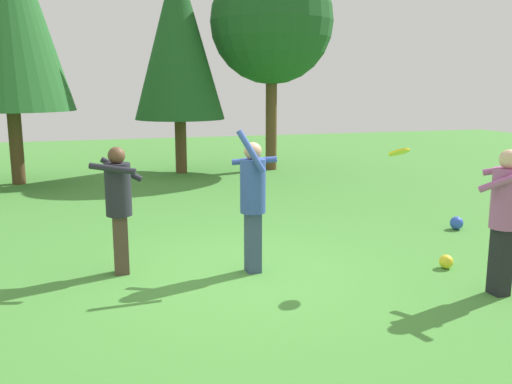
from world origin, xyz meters
TOP-DOWN VIEW (x-y plane):
  - ground_plane at (0.00, 0.00)m, footprint 40.00×40.00m
  - person_thrower at (0.15, 0.05)m, footprint 0.65×0.64m
  - person_catcher at (2.75, -1.62)m, footprint 0.76×0.76m
  - person_bystander at (-1.55, 0.51)m, footprint 0.70×0.64m
  - frisbee at (1.88, -0.68)m, footprint 0.31×0.30m
  - ball_yellow at (2.74, -0.61)m, footprint 0.19×0.19m
  - ball_blue at (4.22, 1.14)m, footprint 0.23×0.23m
  - tree_right at (3.38, 8.83)m, footprint 3.55×3.55m
  - tree_center at (0.68, 8.97)m, footprint 2.54×2.54m

SIDE VIEW (x-z plane):
  - ground_plane at x=0.00m, z-range 0.00..0.00m
  - ball_yellow at x=2.74m, z-range 0.00..0.19m
  - ball_blue at x=4.22m, z-range 0.00..0.23m
  - person_bystander at x=-1.55m, z-range 0.16..1.87m
  - person_catcher at x=2.75m, z-range 0.17..1.93m
  - person_thrower at x=0.15m, z-range 0.08..2.03m
  - frisbee at x=1.88m, z-range 1.59..1.72m
  - tree_center at x=0.68m, z-range 0.75..6.81m
  - tree_right at x=3.38m, z-range 1.24..7.31m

